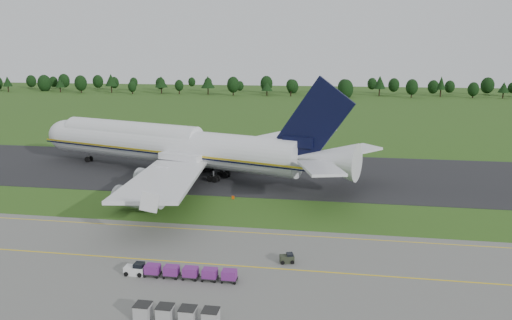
% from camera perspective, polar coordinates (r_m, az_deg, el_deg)
% --- Properties ---
extents(ground, '(600.00, 600.00, 0.00)m').
position_cam_1_polar(ground, '(87.12, -4.01, -5.73)').
color(ground, '#2A4E17').
rests_on(ground, ground).
extents(apron, '(300.00, 52.00, 0.06)m').
position_cam_1_polar(apron, '(57.24, -12.17, -16.21)').
color(apron, '#62625E').
rests_on(apron, ground).
extents(taxiway, '(300.00, 40.00, 0.08)m').
position_cam_1_polar(taxiway, '(113.47, -0.77, -1.33)').
color(taxiway, black).
rests_on(taxiway, ground).
extents(apron_markings, '(300.00, 30.20, 0.01)m').
position_cam_1_polar(apron_markings, '(63.05, -9.80, -13.24)').
color(apron_markings, yellow).
rests_on(apron_markings, apron).
extents(tree_line, '(523.13, 22.72, 11.92)m').
position_cam_1_polar(tree_line, '(300.92, 5.14, 8.51)').
color(tree_line, black).
rests_on(tree_line, ground).
extents(aircraft, '(80.06, 74.51, 22.51)m').
position_cam_1_polar(aircraft, '(111.87, -9.32, 1.65)').
color(aircraft, silver).
rests_on(aircraft, ground).
extents(baggage_train, '(14.16, 1.50, 1.44)m').
position_cam_1_polar(baggage_train, '(62.85, -8.84, -12.51)').
color(baggage_train, silver).
rests_on(baggage_train, apron).
extents(utility_cart, '(2.04, 1.53, 1.00)m').
position_cam_1_polar(utility_cart, '(66.40, 3.55, -11.23)').
color(utility_cart, '#272C1F').
rests_on(utility_cart, apron).
extents(uld_row, '(8.88, 1.68, 1.66)m').
position_cam_1_polar(uld_row, '(53.82, -9.08, -17.01)').
color(uld_row, '#9C9C9C').
rests_on(uld_row, apron).
extents(edge_markers, '(13.62, 0.30, 0.60)m').
position_cam_1_polar(edge_markers, '(94.69, -6.54, -4.10)').
color(edge_markers, '#E44907').
rests_on(edge_markers, ground).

